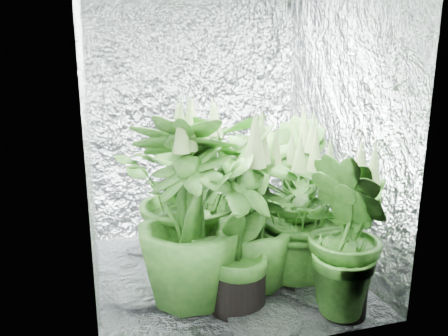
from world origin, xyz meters
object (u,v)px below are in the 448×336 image
Objects in this scene: plant_b at (195,195)px; plant_e at (302,211)px; plant_d at (189,213)px; plant_c at (291,194)px; plant_h at (254,216)px; circulation_fan at (271,211)px; plant_a at (195,191)px; plant_g at (348,236)px; plant_f at (238,223)px.

plant_b is 0.84m from plant_e.
plant_d is 1.18× the size of plant_e.
plant_c is 1.06× the size of plant_h.
plant_e reaches higher than circulation_fan.
circulation_fan is (0.15, 0.85, -0.31)m from plant_e.
plant_b is at bearing 109.07° from plant_h.
plant_a is 0.45m from plant_h.
plant_h is 2.62× the size of circulation_fan.
plant_a is at bearing -102.42° from plant_b.
plant_c is 0.65m from circulation_fan.
plant_e is 0.92m from circulation_fan.
circulation_fan is (0.08, 1.26, -0.30)m from plant_g.
plant_h is (-0.38, 0.42, 0.01)m from plant_g.
plant_d reaches higher than circulation_fan.
plant_e is at bearing 99.82° from plant_g.
plant_g is at bearing -92.32° from circulation_fan.
plant_f reaches higher than plant_h.
plant_c is 0.91× the size of plant_d.
plant_e is 0.42m from plant_g.
plant_g is 0.98× the size of plant_h.
plant_d reaches higher than plant_c.
plant_c is at bearing 78.88° from plant_e.
plant_h is (0.22, -0.64, 0.05)m from plant_b.
plant_d reaches higher than plant_h.
plant_b is 0.68m from plant_h.
plant_c is (0.59, -0.36, 0.06)m from plant_b.
plant_f reaches higher than circulation_fan.
plant_b is at bearing 119.58° from plant_g.
plant_f is 0.60m from plant_g.
plant_e is 1.01× the size of plant_g.
plant_f is (-0.48, -0.19, 0.05)m from plant_e.
plant_e is 0.88× the size of plant_f.
plant_g is 1.30m from circulation_fan.
plant_e reaches higher than plant_b.
plant_a is 1.23× the size of plant_b.
plant_e is at bearing -98.73° from circulation_fan.
plant_g is at bearing -80.18° from plant_e.
plant_b is at bearing -162.64° from circulation_fan.
plant_e is at bearing 4.40° from plant_d.
plant_f is (0.24, -0.13, -0.04)m from plant_d.
plant_h is at bearing -70.93° from plant_b.
plant_a is 1.17× the size of plant_g.
plant_h is (0.17, 0.20, -0.05)m from plant_f.
plant_g is at bearing -47.81° from plant_h.
plant_d is (-0.19, -0.71, 0.13)m from plant_b.
plant_a is 0.54m from plant_f.
plant_h is at bearing 132.19° from plant_g.
plant_b is at bearing 77.58° from plant_a.
plant_d is 0.73m from plant_e.
circulation_fan is (0.46, 0.84, -0.31)m from plant_h.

